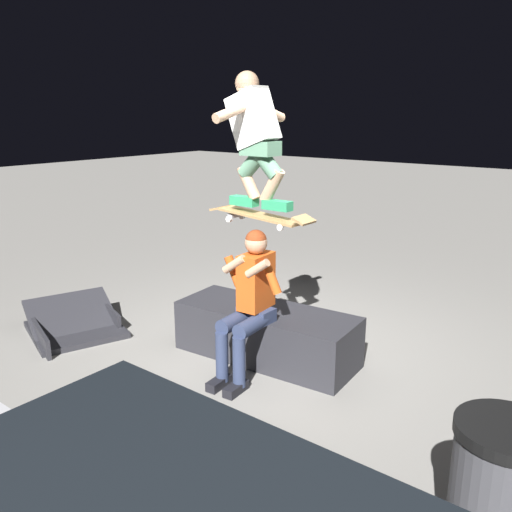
{
  "coord_description": "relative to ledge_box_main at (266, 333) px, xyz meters",
  "views": [
    {
      "loc": [
        -2.89,
        4.04,
        2.32
      ],
      "look_at": [
        -0.13,
        0.46,
        1.09
      ],
      "focal_mm": 37.6,
      "sensor_mm": 36.0,
      "label": 1
    }
  ],
  "objects": [
    {
      "name": "person_sitting_on_ledge",
      "position": [
        -0.09,
        0.38,
        0.49
      ],
      "size": [
        0.6,
        0.77,
        1.33
      ],
      "color": "#2D3856",
      "rests_on": "ground"
    },
    {
      "name": "trash_bin",
      "position": [
        -2.44,
        1.38,
        0.21
      ],
      "size": [
        0.5,
        0.5,
        0.9
      ],
      "color": "#47474C",
      "rests_on": "ground"
    },
    {
      "name": "kicker_ramp",
      "position": [
        2.0,
        0.77,
        -0.18
      ],
      "size": [
        1.2,
        1.17,
        0.41
      ],
      "color": "#28282D",
      "rests_on": "ground"
    },
    {
      "name": "ledge_box_main",
      "position": [
        0.0,
        0.0,
        0.0
      ],
      "size": [
        1.8,
        0.78,
        0.49
      ],
      "primitive_type": "cube",
      "rotation": [
        0.0,
        0.0,
        0.08
      ],
      "color": "#28282D",
      "rests_on": "ground"
    },
    {
      "name": "skateboard",
      "position": [
        -0.1,
        0.24,
        1.2
      ],
      "size": [
        1.02,
        0.22,
        0.13
      ],
      "color": "#AD8451"
    },
    {
      "name": "ground_plane",
      "position": [
        0.04,
        -0.19,
        -0.25
      ],
      "size": [
        40.0,
        40.0,
        0.0
      ],
      "primitive_type": "plane",
      "color": "gray"
    },
    {
      "name": "skater_airborne",
      "position": [
        -0.05,
        0.24,
        1.89
      ],
      "size": [
        0.62,
        0.89,
        1.12
      ],
      "color": "#2D9E66"
    }
  ]
}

